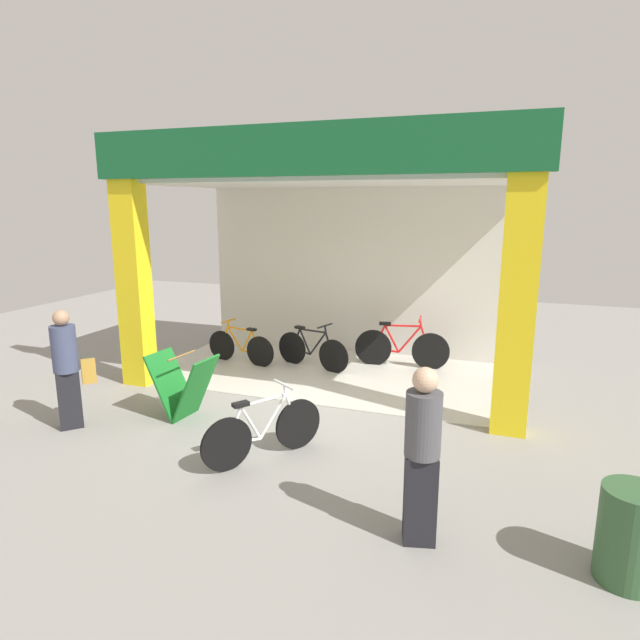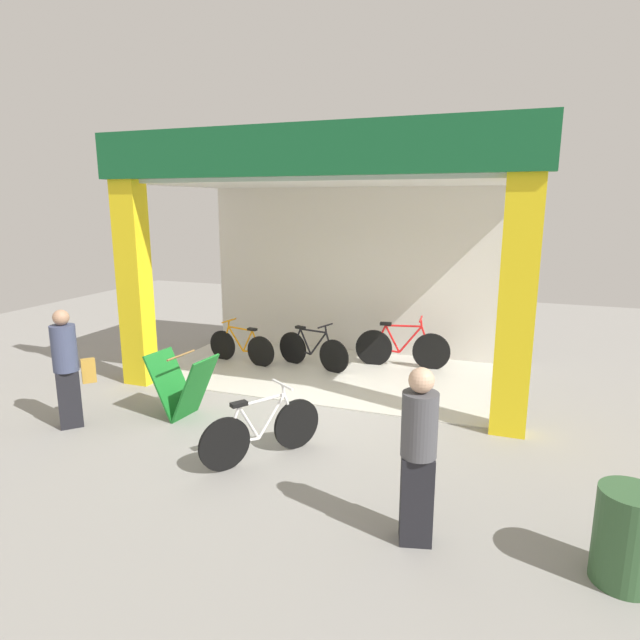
{
  "view_description": "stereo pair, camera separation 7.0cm",
  "coord_description": "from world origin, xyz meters",
  "px_view_note": "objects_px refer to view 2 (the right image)",
  "views": [
    {
      "loc": [
        2.86,
        -7.18,
        3.01
      ],
      "look_at": [
        0.0,
        0.8,
        1.15
      ],
      "focal_mm": 30.1,
      "sensor_mm": 36.0,
      "label": 1
    },
    {
      "loc": [
        2.93,
        -7.16,
        3.01
      ],
      "look_at": [
        0.0,
        0.8,
        1.15
      ],
      "focal_mm": 30.1,
      "sensor_mm": 36.0,
      "label": 2
    }
  ],
  "objects_px": {
    "bicycle_parked_0": "(262,431)",
    "pedestrian_1": "(418,455)",
    "pedestrian_0": "(67,368)",
    "trash_bin": "(627,537)",
    "sandwich_board_sign": "(183,386)",
    "bicycle_inside_2": "(312,350)",
    "bicycle_inside_1": "(402,348)",
    "bicycle_inside_0": "(241,347)"
  },
  "relations": [
    {
      "from": "bicycle_inside_1",
      "to": "sandwich_board_sign",
      "type": "height_order",
      "value": "bicycle_inside_1"
    },
    {
      "from": "sandwich_board_sign",
      "to": "pedestrian_1",
      "type": "distance_m",
      "value": 4.05
    },
    {
      "from": "bicycle_inside_0",
      "to": "bicycle_inside_2",
      "type": "xyz_separation_m",
      "value": [
        1.38,
        0.18,
        0.02
      ]
    },
    {
      "from": "pedestrian_0",
      "to": "trash_bin",
      "type": "distance_m",
      "value": 6.65
    },
    {
      "from": "bicycle_inside_0",
      "to": "bicycle_inside_1",
      "type": "xyz_separation_m",
      "value": [
        2.92,
        0.8,
        0.05
      ]
    },
    {
      "from": "pedestrian_0",
      "to": "pedestrian_1",
      "type": "distance_m",
      "value": 4.99
    },
    {
      "from": "pedestrian_1",
      "to": "bicycle_inside_1",
      "type": "bearing_deg",
      "value": 103.09
    },
    {
      "from": "bicycle_inside_0",
      "to": "trash_bin",
      "type": "bearing_deg",
      "value": -36.62
    },
    {
      "from": "sandwich_board_sign",
      "to": "trash_bin",
      "type": "xyz_separation_m",
      "value": [
        5.31,
        -1.7,
        -0.06
      ]
    },
    {
      "from": "bicycle_inside_2",
      "to": "pedestrian_0",
      "type": "distance_m",
      "value": 4.22
    },
    {
      "from": "pedestrian_0",
      "to": "trash_bin",
      "type": "height_order",
      "value": "pedestrian_0"
    },
    {
      "from": "pedestrian_1",
      "to": "pedestrian_0",
      "type": "bearing_deg",
      "value": 169.14
    },
    {
      "from": "sandwich_board_sign",
      "to": "bicycle_inside_2",
      "type": "bearing_deg",
      "value": 72.02
    },
    {
      "from": "sandwich_board_sign",
      "to": "trash_bin",
      "type": "distance_m",
      "value": 5.58
    },
    {
      "from": "bicycle_inside_2",
      "to": "trash_bin",
      "type": "xyz_separation_m",
      "value": [
        4.41,
        -4.48,
        0.06
      ]
    },
    {
      "from": "sandwich_board_sign",
      "to": "bicycle_parked_0",
      "type": "bearing_deg",
      "value": -25.51
    },
    {
      "from": "bicycle_inside_1",
      "to": "pedestrian_1",
      "type": "xyz_separation_m",
      "value": [
        1.2,
        -5.15,
        0.46
      ]
    },
    {
      "from": "bicycle_inside_1",
      "to": "pedestrian_0",
      "type": "relative_size",
      "value": 1.07
    },
    {
      "from": "sandwich_board_sign",
      "to": "bicycle_inside_1",
      "type": "bearing_deg",
      "value": 54.34
    },
    {
      "from": "bicycle_parked_0",
      "to": "sandwich_board_sign",
      "type": "distance_m",
      "value": 1.8
    },
    {
      "from": "trash_bin",
      "to": "pedestrian_0",
      "type": "bearing_deg",
      "value": 172.26
    },
    {
      "from": "trash_bin",
      "to": "bicycle_inside_1",
      "type": "bearing_deg",
      "value": 119.39
    },
    {
      "from": "bicycle_parked_0",
      "to": "pedestrian_1",
      "type": "height_order",
      "value": "pedestrian_1"
    },
    {
      "from": "bicycle_inside_2",
      "to": "sandwich_board_sign",
      "type": "distance_m",
      "value": 2.93
    },
    {
      "from": "bicycle_inside_2",
      "to": "pedestrian_1",
      "type": "bearing_deg",
      "value": -58.87
    },
    {
      "from": "bicycle_parked_0",
      "to": "pedestrian_0",
      "type": "distance_m",
      "value": 2.92
    },
    {
      "from": "bicycle_parked_0",
      "to": "trash_bin",
      "type": "bearing_deg",
      "value": -14.03
    },
    {
      "from": "bicycle_inside_2",
      "to": "sandwich_board_sign",
      "type": "bearing_deg",
      "value": -107.98
    },
    {
      "from": "bicycle_inside_1",
      "to": "pedestrian_1",
      "type": "height_order",
      "value": "pedestrian_1"
    },
    {
      "from": "sandwich_board_sign",
      "to": "trash_bin",
      "type": "height_order",
      "value": "sandwich_board_sign"
    },
    {
      "from": "bicycle_parked_0",
      "to": "bicycle_inside_0",
      "type": "bearing_deg",
      "value": 121.84
    },
    {
      "from": "bicycle_inside_0",
      "to": "sandwich_board_sign",
      "type": "relative_size",
      "value": 1.56
    },
    {
      "from": "trash_bin",
      "to": "bicycle_inside_2",
      "type": "bearing_deg",
      "value": 134.55
    },
    {
      "from": "sandwich_board_sign",
      "to": "pedestrian_0",
      "type": "bearing_deg",
      "value": -147.47
    },
    {
      "from": "pedestrian_0",
      "to": "pedestrian_1",
      "type": "bearing_deg",
      "value": -10.86
    },
    {
      "from": "bicycle_inside_0",
      "to": "bicycle_parked_0",
      "type": "relative_size",
      "value": 1.09
    },
    {
      "from": "bicycle_inside_1",
      "to": "pedestrian_0",
      "type": "xyz_separation_m",
      "value": [
        -3.7,
        -4.21,
        0.45
      ]
    },
    {
      "from": "bicycle_parked_0",
      "to": "trash_bin",
      "type": "height_order",
      "value": "bicycle_parked_0"
    },
    {
      "from": "bicycle_inside_2",
      "to": "bicycle_parked_0",
      "type": "relative_size",
      "value": 1.12
    },
    {
      "from": "bicycle_inside_2",
      "to": "trash_bin",
      "type": "bearing_deg",
      "value": -45.45
    },
    {
      "from": "pedestrian_0",
      "to": "trash_bin",
      "type": "bearing_deg",
      "value": -7.74
    },
    {
      "from": "bicycle_inside_1",
      "to": "bicycle_inside_2",
      "type": "relative_size",
      "value": 1.14
    }
  ]
}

